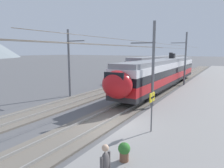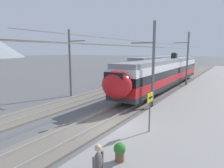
# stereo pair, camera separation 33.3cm
# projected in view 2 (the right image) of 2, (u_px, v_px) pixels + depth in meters

# --- Properties ---
(ground_plane) EXTENTS (400.00, 400.00, 0.00)m
(ground_plane) POSITION_uv_depth(u_px,v_px,m) (109.00, 129.00, 12.80)
(ground_plane) COLOR #565659
(platform_slab) EXTENTS (120.00, 8.84, 0.38)m
(platform_slab) POSITION_uv_depth(u_px,v_px,m) (201.00, 147.00, 9.96)
(platform_slab) COLOR gray
(platform_slab) RESTS_ON ground
(track_near) EXTENTS (120.00, 3.00, 0.28)m
(track_near) POSITION_uv_depth(u_px,v_px,m) (92.00, 124.00, 13.48)
(track_near) COLOR #6B6359
(track_near) RESTS_ON ground
(track_far) EXTENTS (120.00, 3.00, 0.28)m
(track_far) POSITION_uv_depth(u_px,v_px,m) (39.00, 111.00, 16.27)
(track_far) COLOR #6B6359
(track_far) RESTS_ON ground
(train_near_platform) EXTENTS (26.11, 2.85, 4.27)m
(train_near_platform) POSITION_uv_depth(u_px,v_px,m) (165.00, 72.00, 26.14)
(train_near_platform) COLOR #2D2D30
(train_near_platform) RESTS_ON track_near
(train_far_track) EXTENTS (35.40, 2.96, 4.27)m
(train_far_track) POSITION_uv_depth(u_px,v_px,m) (167.00, 63.00, 44.51)
(train_far_track) COLOR #2D2D30
(train_far_track) RESTS_ON track_far
(catenary_mast_mid) EXTENTS (49.54, 2.25, 7.32)m
(catenary_mast_mid) POSITION_uv_depth(u_px,v_px,m) (151.00, 64.00, 16.92)
(catenary_mast_mid) COLOR slate
(catenary_mast_mid) RESTS_ON ground
(catenary_mast_east) EXTENTS (49.54, 2.25, 7.50)m
(catenary_mast_east) POSITION_uv_depth(u_px,v_px,m) (186.00, 58.00, 28.18)
(catenary_mast_east) COLOR slate
(catenary_mast_east) RESTS_ON ground
(catenary_mast_far_side) EXTENTS (49.54, 2.29, 7.13)m
(catenary_mast_far_side) POSITION_uv_depth(u_px,v_px,m) (71.00, 61.00, 21.49)
(catenary_mast_far_side) COLOR slate
(catenary_mast_far_side) RESTS_ON ground
(platform_sign) EXTENTS (0.70, 0.08, 2.23)m
(platform_sign) POSITION_uv_depth(u_px,v_px,m) (150.00, 103.00, 11.13)
(platform_sign) COLOR #59595B
(platform_sign) RESTS_ON platform_slab
(passenger_walking) EXTENTS (0.53, 0.22, 1.69)m
(passenger_walking) POSITION_uv_depth(u_px,v_px,m) (98.00, 167.00, 6.24)
(passenger_walking) COLOR #383842
(passenger_walking) RESTS_ON platform_slab
(potted_plant_platform_edge) EXTENTS (0.51, 0.51, 0.80)m
(potted_plant_platform_edge) POSITION_uv_depth(u_px,v_px,m) (120.00, 151.00, 8.27)
(potted_plant_platform_edge) COLOR brown
(potted_plant_platform_edge) RESTS_ON platform_slab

